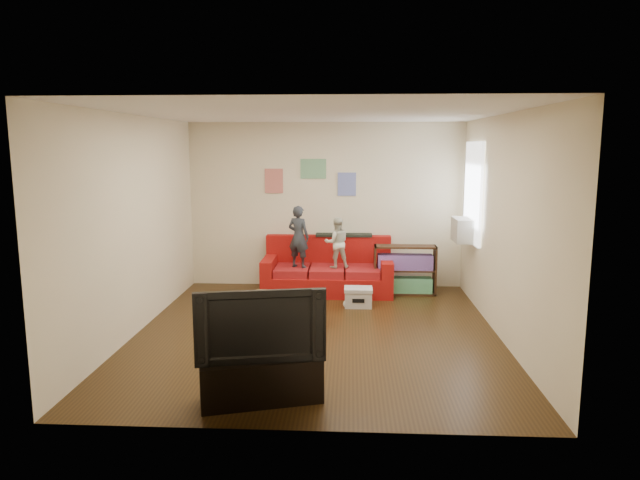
{
  "coord_description": "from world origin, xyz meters",
  "views": [
    {
      "loc": [
        0.41,
        -6.86,
        2.32
      ],
      "look_at": [
        0.0,
        0.8,
        1.05
      ],
      "focal_mm": 32.0,
      "sensor_mm": 36.0,
      "label": 1
    }
  ],
  "objects_px": {
    "child_a": "(298,237)",
    "child_b": "(337,243)",
    "television": "(260,323)",
    "tv_stand": "(261,380)",
    "file_box": "(358,297)",
    "bookshelf": "(405,272)",
    "sofa": "(328,273)",
    "coffee_table": "(287,299)"
  },
  "relations": [
    {
      "from": "coffee_table",
      "to": "file_box",
      "type": "height_order",
      "value": "coffee_table"
    },
    {
      "from": "sofa",
      "to": "child_b",
      "type": "height_order",
      "value": "child_b"
    },
    {
      "from": "coffee_table",
      "to": "tv_stand",
      "type": "bearing_deg",
      "value": -89.67
    },
    {
      "from": "tv_stand",
      "to": "child_a",
      "type": "bearing_deg",
      "value": 73.64
    },
    {
      "from": "file_box",
      "to": "television",
      "type": "bearing_deg",
      "value": -106.25
    },
    {
      "from": "sofa",
      "to": "bookshelf",
      "type": "distance_m",
      "value": 1.22
    },
    {
      "from": "child_a",
      "to": "child_b",
      "type": "relative_size",
      "value": 1.23
    },
    {
      "from": "tv_stand",
      "to": "file_box",
      "type": "bearing_deg",
      "value": 57.33
    },
    {
      "from": "child_a",
      "to": "television",
      "type": "relative_size",
      "value": 0.84
    },
    {
      "from": "child_b",
      "to": "bookshelf",
      "type": "bearing_deg",
      "value": 173.67
    },
    {
      "from": "file_box",
      "to": "television",
      "type": "distance_m",
      "value": 3.37
    },
    {
      "from": "sofa",
      "to": "bookshelf",
      "type": "relative_size",
      "value": 2.11
    },
    {
      "from": "bookshelf",
      "to": "file_box",
      "type": "height_order",
      "value": "bookshelf"
    },
    {
      "from": "coffee_table",
      "to": "child_a",
      "type": "bearing_deg",
      "value": 89.65
    },
    {
      "from": "child_b",
      "to": "television",
      "type": "height_order",
      "value": "child_b"
    },
    {
      "from": "sofa",
      "to": "tv_stand",
      "type": "height_order",
      "value": "sofa"
    },
    {
      "from": "sofa",
      "to": "tv_stand",
      "type": "xyz_separation_m",
      "value": [
        -0.45,
        -4.04,
        -0.1
      ]
    },
    {
      "from": "sofa",
      "to": "coffee_table",
      "type": "distance_m",
      "value": 1.79
    },
    {
      "from": "child_b",
      "to": "bookshelf",
      "type": "distance_m",
      "value": 1.18
    },
    {
      "from": "coffee_table",
      "to": "television",
      "type": "relative_size",
      "value": 0.77
    },
    {
      "from": "child_a",
      "to": "tv_stand",
      "type": "relative_size",
      "value": 0.89
    },
    {
      "from": "bookshelf",
      "to": "file_box",
      "type": "xyz_separation_m",
      "value": [
        -0.74,
        -0.77,
        -0.2
      ]
    },
    {
      "from": "sofa",
      "to": "child_b",
      "type": "xyz_separation_m",
      "value": [
        0.15,
        -0.17,
        0.52
      ]
    },
    {
      "from": "coffee_table",
      "to": "tv_stand",
      "type": "relative_size",
      "value": 0.81
    },
    {
      "from": "file_box",
      "to": "tv_stand",
      "type": "distance_m",
      "value": 3.32
    },
    {
      "from": "file_box",
      "to": "television",
      "type": "relative_size",
      "value": 0.35
    },
    {
      "from": "child_a",
      "to": "bookshelf",
      "type": "distance_m",
      "value": 1.77
    },
    {
      "from": "child_a",
      "to": "file_box",
      "type": "xyz_separation_m",
      "value": [
        0.93,
        -0.69,
        -0.77
      ]
    },
    {
      "from": "coffee_table",
      "to": "bookshelf",
      "type": "bearing_deg",
      "value": 44.35
    },
    {
      "from": "file_box",
      "to": "child_b",
      "type": "bearing_deg",
      "value": 115.82
    },
    {
      "from": "child_b",
      "to": "file_box",
      "type": "distance_m",
      "value": 1.02
    },
    {
      "from": "child_a",
      "to": "child_b",
      "type": "distance_m",
      "value": 0.61
    },
    {
      "from": "child_b",
      "to": "coffee_table",
      "type": "relative_size",
      "value": 0.89
    },
    {
      "from": "sofa",
      "to": "bookshelf",
      "type": "xyz_separation_m",
      "value": [
        1.22,
        -0.09,
        0.04
      ]
    },
    {
      "from": "sofa",
      "to": "coffee_table",
      "type": "relative_size",
      "value": 2.28
    },
    {
      "from": "bookshelf",
      "to": "file_box",
      "type": "bearing_deg",
      "value": -133.79
    },
    {
      "from": "sofa",
      "to": "television",
      "type": "distance_m",
      "value": 4.09
    },
    {
      "from": "sofa",
      "to": "child_a",
      "type": "distance_m",
      "value": 0.78
    },
    {
      "from": "tv_stand",
      "to": "television",
      "type": "height_order",
      "value": "television"
    },
    {
      "from": "child_a",
      "to": "television",
      "type": "height_order",
      "value": "child_a"
    },
    {
      "from": "file_box",
      "to": "television",
      "type": "xyz_separation_m",
      "value": [
        -0.93,
        -3.19,
        0.6
      ]
    },
    {
      "from": "coffee_table",
      "to": "file_box",
      "type": "xyz_separation_m",
      "value": [
        0.94,
        0.87,
        -0.2
      ]
    }
  ]
}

